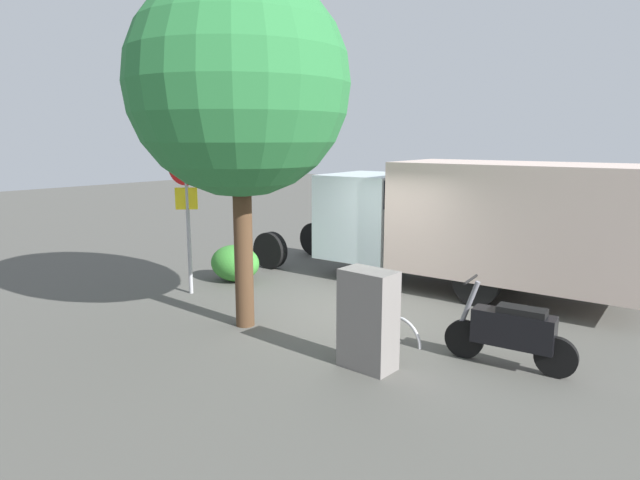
# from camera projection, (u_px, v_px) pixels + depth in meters

# --- Properties ---
(ground_plane) EXTENTS (60.00, 60.00, 0.00)m
(ground_plane) POSITION_uv_depth(u_px,v_px,m) (345.00, 311.00, 10.08)
(ground_plane) COLOR #4D4C47
(box_truck_near) EXTENTS (8.52, 2.74, 2.69)m
(box_truck_near) POSITION_uv_depth(u_px,v_px,m) (467.00, 218.00, 11.28)
(box_truck_near) COLOR black
(box_truck_near) RESTS_ON ground
(motorcycle) EXTENTS (1.81, 0.57, 1.20)m
(motorcycle) POSITION_uv_depth(u_px,v_px,m) (512.00, 332.00, 7.51)
(motorcycle) COLOR black
(motorcycle) RESTS_ON ground
(stop_sign) EXTENTS (0.71, 0.33, 2.99)m
(stop_sign) POSITION_uv_depth(u_px,v_px,m) (187.00, 197.00, 10.88)
(stop_sign) COLOR #9E9EA3
(stop_sign) RESTS_ON ground
(street_tree) EXTENTS (3.56, 3.56, 5.77)m
(street_tree) POSITION_uv_depth(u_px,v_px,m) (239.00, 86.00, 8.59)
(street_tree) COLOR #47301E
(street_tree) RESTS_ON ground
(utility_cabinet) EXTENTS (0.77, 0.47, 1.40)m
(utility_cabinet) POSITION_uv_depth(u_px,v_px,m) (368.00, 319.00, 7.48)
(utility_cabinet) COLOR slate
(utility_cabinet) RESTS_ON ground
(bike_rack_hoop) EXTENTS (0.85, 0.12, 0.85)m
(bike_rack_hoop) POSITION_uv_depth(u_px,v_px,m) (398.00, 342.00, 8.55)
(bike_rack_hoop) COLOR #B7B7BC
(bike_rack_hoop) RESTS_ON ground
(shrub_near_sign) EXTENTS (1.19, 0.97, 0.81)m
(shrub_near_sign) POSITION_uv_depth(u_px,v_px,m) (235.00, 263.00, 12.17)
(shrub_near_sign) COLOR #388630
(shrub_near_sign) RESTS_ON ground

